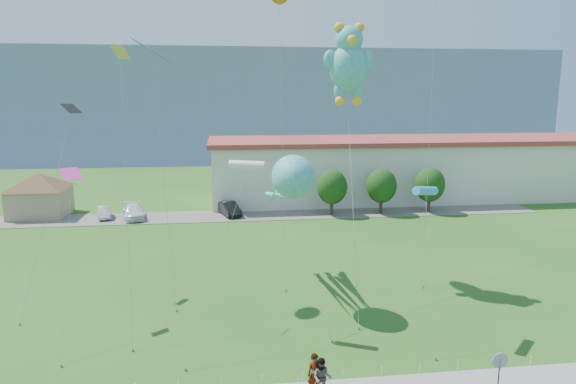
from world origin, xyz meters
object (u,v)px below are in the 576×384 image
at_px(warehouse, 429,167).
at_px(parked_car_black, 229,209).
at_px(stop_sign, 500,365).
at_px(octopus_kite, 290,185).
at_px(parked_car_white, 134,212).
at_px(pavilion, 39,190).
at_px(pedestrian_right, 322,378).
at_px(teddy_bear_kite, 349,62).
at_px(pedestrian_left, 315,374).
at_px(parked_car_silver, 104,212).

xyz_separation_m(warehouse, parked_car_black, (-28.01, -8.75, -3.28)).
xyz_separation_m(stop_sign, octopus_kite, (-7.67, 13.85, 6.04)).
bearing_deg(parked_car_white, pavilion, 153.27).
distance_m(pavilion, pedestrian_right, 48.26).
distance_m(pedestrian_right, parked_car_white, 40.58).
relative_size(stop_sign, octopus_kite, 0.19).
relative_size(pavilion, teddy_bear_kite, 0.48).
bearing_deg(pedestrian_right, pedestrian_left, 164.11).
xyz_separation_m(parked_car_black, teddy_bear_kite, (8.63, -21.73, 15.42)).
bearing_deg(pedestrian_right, stop_sign, 9.82).
relative_size(stop_sign, teddy_bear_kite, 0.13).
relative_size(pedestrian_right, parked_car_silver, 0.48).
bearing_deg(parked_car_white, parked_car_silver, 158.42).
relative_size(warehouse, octopus_kite, 4.69).
bearing_deg(pedestrian_right, octopus_kite, 108.82).
xyz_separation_m(warehouse, parked_car_white, (-38.92, -8.96, -3.28)).
height_order(pedestrian_left, teddy_bear_kite, teddy_bear_kite).
height_order(pavilion, teddy_bear_kite, teddy_bear_kite).
distance_m(pedestrian_left, pedestrian_right, 0.36).
bearing_deg(stop_sign, parked_car_silver, 122.98).
xyz_separation_m(warehouse, parked_car_silver, (-42.35, -8.37, -3.42)).
xyz_separation_m(parked_car_silver, octopus_kite, (18.18, -25.99, 7.20)).
xyz_separation_m(pavilion, stop_sign, (33.50, -42.21, -1.15)).
height_order(pavilion, octopus_kite, octopus_kite).
distance_m(warehouse, pedestrian_right, 52.88).
distance_m(pedestrian_right, teddy_bear_kite, 22.89).
height_order(stop_sign, parked_car_white, stop_sign).
relative_size(warehouse, pedestrian_right, 32.41).
xyz_separation_m(parked_car_silver, teddy_bear_kite, (22.98, -22.12, 15.55)).
xyz_separation_m(pedestrian_left, octopus_kite, (0.48, 12.27, 6.81)).
xyz_separation_m(stop_sign, parked_car_black, (-11.51, 39.45, -1.03)).
relative_size(pedestrian_left, pedestrian_right, 1.07).
bearing_deg(parked_car_white, teddy_bear_kite, -59.55).
bearing_deg(parked_car_black, octopus_kite, -97.54).
bearing_deg(stop_sign, parked_car_white, 119.74).
xyz_separation_m(octopus_kite, teddy_bear_kite, (4.79, 3.87, 8.34)).
bearing_deg(warehouse, parked_car_white, -167.04).
relative_size(parked_car_black, teddy_bear_kite, 0.25).
distance_m(parked_car_white, octopus_kite, 30.21).
bearing_deg(parked_car_silver, stop_sign, -71.89).
xyz_separation_m(stop_sign, teddy_bear_kite, (-2.87, 17.72, 14.39)).
xyz_separation_m(pedestrian_right, parked_car_white, (-14.56, 37.88, -0.20)).
relative_size(stop_sign, parked_car_white, 0.46).
height_order(stop_sign, pedestrian_right, stop_sign).
distance_m(parked_car_silver, parked_car_white, 3.48).
relative_size(octopus_kite, teddy_bear_kite, 0.68).
relative_size(parked_car_white, parked_car_black, 1.14).
height_order(parked_car_black, teddy_bear_kite, teddy_bear_kite).
bearing_deg(warehouse, pedestrian_left, -117.86).
bearing_deg(pedestrian_left, octopus_kite, 86.08).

